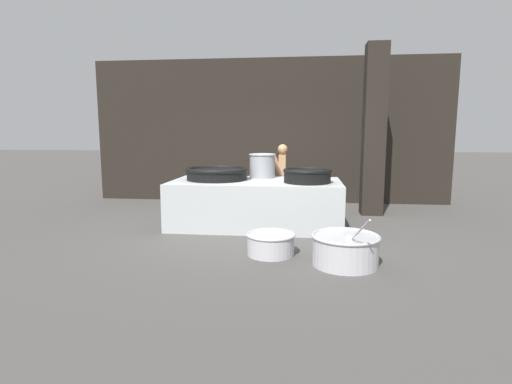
% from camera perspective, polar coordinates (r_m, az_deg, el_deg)
% --- Properties ---
extents(ground_plane, '(60.00, 60.00, 0.00)m').
position_cam_1_polar(ground_plane, '(7.35, -0.00, -4.81)').
color(ground_plane, '#474442').
extents(back_wall, '(8.64, 0.24, 3.45)m').
position_cam_1_polar(back_wall, '(9.87, 1.84, 8.67)').
color(back_wall, black).
rests_on(back_wall, ground_plane).
extents(support_pillar, '(0.43, 0.43, 3.45)m').
position_cam_1_polar(support_pillar, '(8.56, 16.50, 8.36)').
color(support_pillar, black).
rests_on(support_pillar, ground_plane).
extents(hearth_platform, '(3.03, 1.54, 0.83)m').
position_cam_1_polar(hearth_platform, '(7.27, -0.00, -1.62)').
color(hearth_platform, '#B2B7B7').
rests_on(hearth_platform, ground_plane).
extents(giant_wok_near, '(1.15, 1.15, 0.23)m').
position_cam_1_polar(giant_wok_near, '(7.37, -5.59, 2.72)').
color(giant_wok_near, black).
rests_on(giant_wok_near, hearth_platform).
extents(giant_wok_far, '(0.84, 0.84, 0.24)m').
position_cam_1_polar(giant_wok_far, '(6.96, 7.33, 2.40)').
color(giant_wok_far, black).
rests_on(giant_wok_far, hearth_platform).
extents(stock_pot, '(0.52, 0.52, 0.46)m').
position_cam_1_polar(stock_pot, '(7.67, 0.91, 3.84)').
color(stock_pot, gray).
rests_on(stock_pot, hearth_platform).
extents(cook, '(0.34, 0.52, 1.46)m').
position_cam_1_polar(cook, '(8.23, 3.74, 2.17)').
color(cook, '#9E7551').
rests_on(cook, ground_plane).
extents(prep_bowl_vegetables, '(0.88, 1.12, 0.75)m').
position_cam_1_polar(prep_bowl_vegetables, '(5.28, 12.64, -7.85)').
color(prep_bowl_vegetables, '#B7B7BC').
rests_on(prep_bowl_vegetables, ground_plane).
extents(prep_bowl_meat, '(0.69, 0.69, 0.30)m').
position_cam_1_polar(prep_bowl_meat, '(5.61, 2.12, -7.28)').
color(prep_bowl_meat, '#B7B7BC').
rests_on(prep_bowl_meat, ground_plane).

